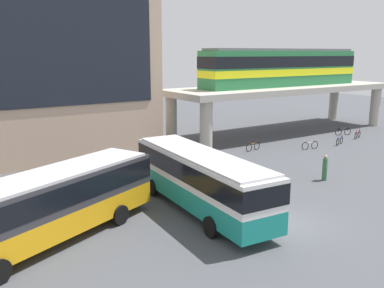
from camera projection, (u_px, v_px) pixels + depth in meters
ground_plane at (183, 175)px, 29.28m from camera, size 120.00×120.00×0.00m
elevated_platform at (284, 92)px, 44.17m from camera, size 26.64×7.46×4.97m
train at (282, 67)px, 43.42m from camera, size 19.57×2.96×3.84m
bus_main at (200, 176)px, 22.23m from camera, size 3.33×11.19×3.22m
bus_secondary at (51, 200)px, 18.57m from camera, size 11.12×6.80×3.22m
bicycle_black at (343, 132)px, 43.34m from camera, size 1.69×0.70×1.04m
bicycle_brown at (253, 146)px, 36.51m from camera, size 1.78×0.30×1.04m
bicycle_silver at (310, 145)px, 36.95m from camera, size 1.78×0.34×1.04m
bicycle_blue at (340, 141)px, 38.87m from camera, size 1.71×0.64×1.04m
bicycle_red at (358, 135)px, 41.77m from camera, size 1.71×0.64×1.04m
pedestrian_waiting_near_stop at (325, 168)px, 27.89m from camera, size 0.47×0.41×1.75m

